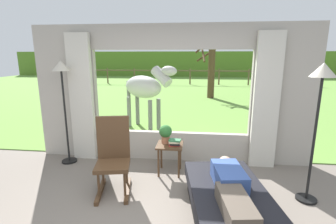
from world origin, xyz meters
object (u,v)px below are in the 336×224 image
(book_stack, at_px, (175,143))
(floor_lamp_right, at_px, (321,92))
(recliner_sofa, at_px, (229,206))
(potted_plant, at_px, (166,133))
(horse, at_px, (145,88))
(reclining_person, at_px, (231,185))
(floor_lamp_left, at_px, (62,81))
(pasture_tree, at_px, (211,67))
(rocking_chair, at_px, (113,156))
(side_table, at_px, (170,150))

(book_stack, relative_size, floor_lamp_right, 0.11)
(recliner_sofa, bearing_deg, potted_plant, 117.44)
(book_stack, bearing_deg, horse, 111.51)
(reclining_person, distance_m, horse, 4.29)
(book_stack, distance_m, horse, 2.87)
(floor_lamp_left, bearing_deg, reclining_person, -28.33)
(book_stack, relative_size, pasture_tree, 0.07)
(pasture_tree, bearing_deg, recliner_sofa, -91.37)
(rocking_chair, xyz_separation_m, floor_lamp_left, (-1.19, 0.88, 1.00))
(recliner_sofa, distance_m, reclining_person, 0.31)
(potted_plant, relative_size, pasture_tree, 0.10)
(rocking_chair, height_order, side_table, rocking_chair)
(floor_lamp_left, bearing_deg, recliner_sofa, -27.54)
(side_table, distance_m, floor_lamp_left, 2.27)
(recliner_sofa, height_order, floor_lamp_left, floor_lamp_left)
(rocking_chair, bearing_deg, book_stack, 22.53)
(reclining_person, height_order, side_table, reclining_person)
(rocking_chair, bearing_deg, reclining_person, -33.04)
(reclining_person, distance_m, potted_plant, 1.64)
(reclining_person, bearing_deg, horse, 106.72)
(recliner_sofa, distance_m, potted_plant, 1.67)
(horse, bearing_deg, book_stack, 55.63)
(horse, relative_size, pasture_tree, 0.56)
(floor_lamp_right, distance_m, pasture_tree, 8.73)
(recliner_sofa, xyz_separation_m, potted_plant, (-0.93, 1.29, 0.48))
(potted_plant, height_order, floor_lamp_right, floor_lamp_right)
(rocking_chair, distance_m, floor_lamp_right, 2.95)
(floor_lamp_right, xyz_separation_m, horse, (-2.95, 3.18, -0.39))
(recliner_sofa, relative_size, pasture_tree, 0.59)
(side_table, bearing_deg, potted_plant, 143.13)
(reclining_person, height_order, floor_lamp_left, floor_lamp_left)
(recliner_sofa, bearing_deg, floor_lamp_left, 144.13)
(reclining_person, xyz_separation_m, pasture_tree, (0.22, 9.34, 0.96))
(reclining_person, distance_m, side_table, 1.54)
(floor_lamp_left, bearing_deg, book_stack, -8.22)
(side_table, bearing_deg, recliner_sofa, -55.37)
(book_stack, height_order, pasture_tree, pasture_tree)
(reclining_person, relative_size, floor_lamp_right, 0.75)
(rocking_chair, bearing_deg, pasture_tree, 66.48)
(reclining_person, xyz_separation_m, floor_lamp_right, (1.16, 0.67, 1.02))
(recliner_sofa, height_order, rocking_chair, rocking_chair)
(reclining_person, height_order, potted_plant, potted_plant)
(book_stack, bearing_deg, side_table, 145.89)
(floor_lamp_right, bearing_deg, reclining_person, -150.07)
(book_stack, xyz_separation_m, floor_lamp_left, (-2.06, 0.30, 0.97))
(book_stack, distance_m, pasture_tree, 8.23)
(side_table, height_order, floor_lamp_left, floor_lamp_left)
(recliner_sofa, bearing_deg, rocking_chair, 151.70)
(side_table, relative_size, pasture_tree, 0.17)
(recliner_sofa, bearing_deg, floor_lamp_right, 19.72)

